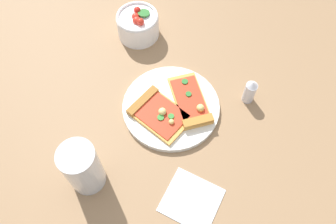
# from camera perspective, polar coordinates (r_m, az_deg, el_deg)

# --- Properties ---
(ground_plane) EXTENTS (2.40, 2.40, 0.00)m
(ground_plane) POSITION_cam_1_polar(r_m,az_deg,el_deg) (0.86, -1.51, 2.36)
(ground_plane) COLOR #93704C
(ground_plane) RESTS_ON ground
(plate) EXTENTS (0.24, 0.24, 0.01)m
(plate) POSITION_cam_1_polar(r_m,az_deg,el_deg) (0.84, 0.51, 0.86)
(plate) COLOR silver
(plate) RESTS_ON ground_plane
(pizza_slice_near) EXTENTS (0.13, 0.16, 0.03)m
(pizza_slice_near) POSITION_cam_1_polar(r_m,az_deg,el_deg) (0.81, -1.73, -0.09)
(pizza_slice_near) COLOR gold
(pizza_slice_near) RESTS_ON plate
(pizza_slice_far) EXTENTS (0.16, 0.15, 0.03)m
(pizza_slice_far) POSITION_cam_1_polar(r_m,az_deg,el_deg) (0.83, 3.97, 1.31)
(pizza_slice_far) COLOR gold
(pizza_slice_far) RESTS_ON plate
(salad_bowl) EXTENTS (0.11, 0.11, 0.08)m
(salad_bowl) POSITION_cam_1_polar(r_m,az_deg,el_deg) (0.96, -5.05, 14.37)
(salad_bowl) COLOR white
(salad_bowl) RESTS_ON ground_plane
(soda_glass) EXTENTS (0.08, 0.08, 0.14)m
(soda_glass) POSITION_cam_1_polar(r_m,az_deg,el_deg) (0.73, -13.99, -9.21)
(soda_glass) COLOR silver
(soda_glass) RESTS_ON ground_plane
(paper_napkin) EXTENTS (0.11, 0.12, 0.00)m
(paper_napkin) POSITION_cam_1_polar(r_m,az_deg,el_deg) (0.75, 3.97, -14.49)
(paper_napkin) COLOR white
(paper_napkin) RESTS_ON ground_plane
(pepper_shaker) EXTENTS (0.03, 0.03, 0.07)m
(pepper_shaker) POSITION_cam_1_polar(r_m,az_deg,el_deg) (0.85, 13.56, 3.39)
(pepper_shaker) COLOR silver
(pepper_shaker) RESTS_ON ground_plane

